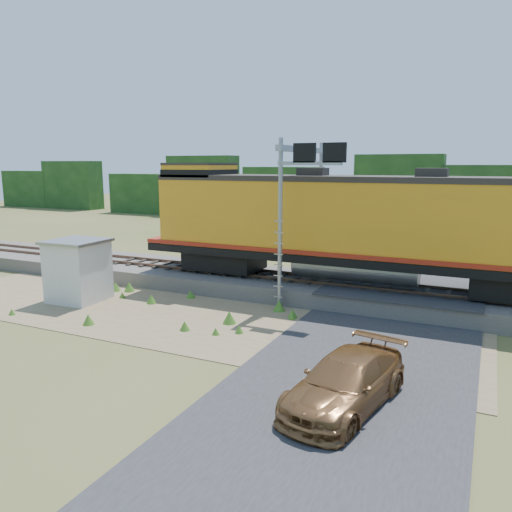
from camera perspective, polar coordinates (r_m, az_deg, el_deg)
The scene contains 11 objects.
ground at distance 21.05m, azimuth -5.87°, elevation -7.59°, with size 140.00×140.00×0.00m, color #475123.
ballast at distance 26.06m, azimuth 0.96°, elevation -3.08°, with size 70.00×5.00×0.80m, color slate.
rails at distance 25.95m, azimuth 0.96°, elevation -2.05°, with size 70.00×1.54×0.16m.
dirt_shoulder at distance 22.50m, azimuth -9.60°, elevation -6.45°, with size 26.00×8.00×0.03m, color #8C7754.
road at distance 19.25m, azimuth 13.73°, elevation -9.31°, with size 7.00×66.00×0.86m.
tree_line_north at distance 56.17m, azimuth 14.67°, elevation 6.61°, with size 130.00×3.00×6.50m.
weed_clumps at distance 23.06m, azimuth -13.25°, elevation -6.20°, with size 15.00×6.20×0.56m, color #3F7120, non-canonical shape.
locomotive at distance 24.02m, azimuth 10.61°, elevation 3.66°, with size 21.77×3.32×5.62m.
shed at distance 25.31m, azimuth -19.67°, elevation -1.54°, with size 2.62×2.62×2.98m.
signal_gantry at distance 23.80m, azimuth 5.69°, elevation 8.43°, with size 3.02×6.20×7.62m.
car at distance 14.07m, azimuth 10.18°, elevation -14.02°, with size 1.98×4.88×1.42m, color brown.
Camera 1 is at (10.45, -17.08, 6.50)m, focal length 35.00 mm.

